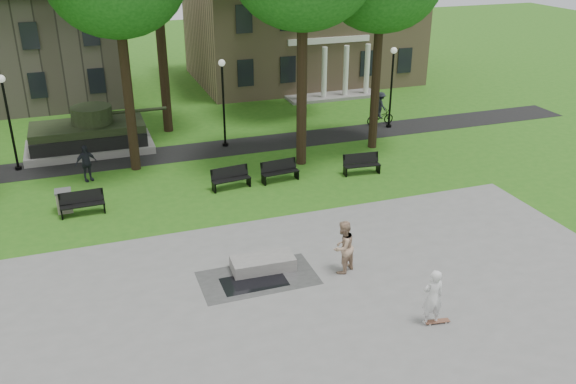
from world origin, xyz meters
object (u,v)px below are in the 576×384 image
friend_watching (343,247)px  park_bench_0 (82,203)px  concrete_block (263,263)px  skateboarder (433,297)px  cyclist (380,111)px  trash_bin (64,201)px

friend_watching → park_bench_0: bearing=-72.7°
concrete_block → skateboarder: bearing=-50.6°
skateboarder → friend_watching: 3.86m
cyclist → park_bench_0: (-17.43, -6.96, -0.29)m
friend_watching → park_bench_0: 11.45m
skateboarder → cyclist: (7.77, 18.42, -0.13)m
concrete_block → park_bench_0: bearing=130.6°
concrete_block → park_bench_0: (-5.78, 6.75, 0.28)m
friend_watching → cyclist: cyclist is taller
friend_watching → park_bench_0: (-8.35, 7.83, -0.46)m
concrete_block → trash_bin: (-6.49, 7.28, 0.24)m
friend_watching → trash_bin: 12.33m
concrete_block → trash_bin: size_ratio=2.29×
skateboarder → friend_watching: size_ratio=0.96×
skateboarder → park_bench_0: bearing=-46.5°
cyclist → park_bench_0: bearing=109.1°
skateboarder → cyclist: cyclist is taller
skateboarder → park_bench_0: 14.99m
concrete_block → trash_bin: 9.76m
cyclist → concrete_block: bearing=137.0°
skateboarder → friend_watching: (-1.31, 3.64, 0.04)m
friend_watching → trash_bin: bearing=-72.2°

